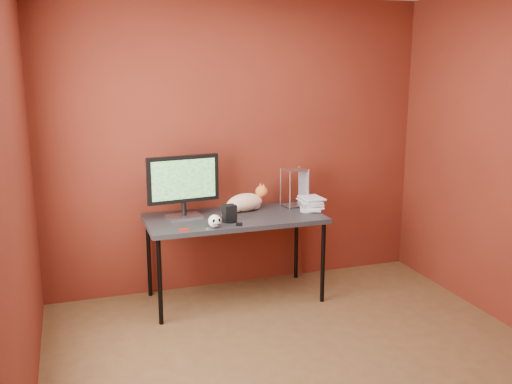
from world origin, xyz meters
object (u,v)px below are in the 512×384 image
object	(u,v)px
skull_mug	(215,221)
book_stack	(302,142)
monitor	(183,184)
speaker	(229,214)
desk	(234,222)
cat	(245,202)

from	to	relation	value
skull_mug	book_stack	world-z (taller)	book_stack
monitor	book_stack	size ratio (longest dim) A/B	0.51
monitor	book_stack	xyz separation A→B (m)	(1.05, -0.05, 0.31)
monitor	speaker	bearing A→B (deg)	-41.72
desk	speaker	size ratio (longest dim) A/B	10.64
speaker	book_stack	bearing A→B (deg)	4.58
speaker	book_stack	xyz separation A→B (m)	(0.72, 0.19, 0.54)
cat	book_stack	size ratio (longest dim) A/B	0.39
desk	monitor	distance (m)	0.55
book_stack	speaker	bearing A→B (deg)	-165.41
skull_mug	book_stack	size ratio (longest dim) A/B	0.09
skull_mug	speaker	distance (m)	0.20
cat	speaker	world-z (taller)	cat
skull_mug	book_stack	xyz separation A→B (m)	(0.87, 0.31, 0.55)
cat	skull_mug	bearing A→B (deg)	-144.19
cat	book_stack	xyz separation A→B (m)	(0.49, -0.10, 0.52)
speaker	skull_mug	bearing A→B (deg)	-150.72
skull_mug	speaker	xyz separation A→B (m)	(0.16, 0.13, 0.01)
speaker	book_stack	world-z (taller)	book_stack
speaker	monitor	bearing A→B (deg)	134.81
monitor	cat	size ratio (longest dim) A/B	1.30
desk	skull_mug	size ratio (longest dim) A/B	14.11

